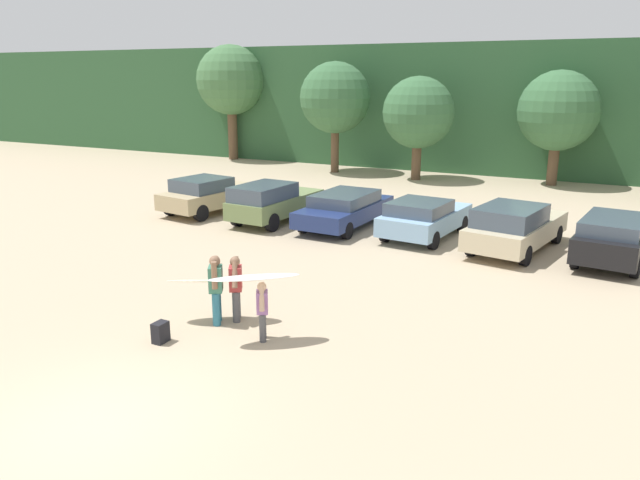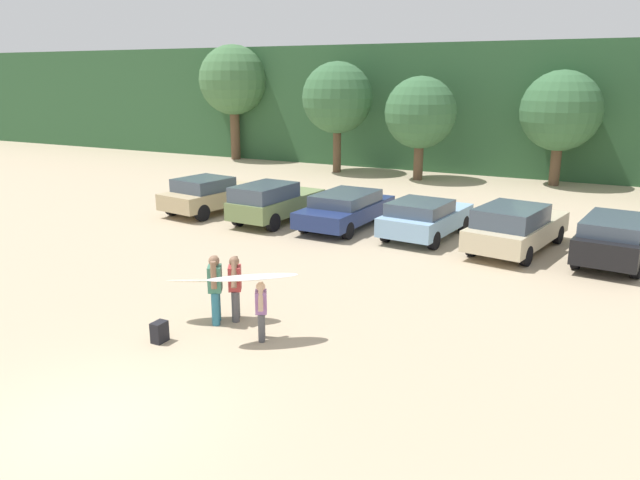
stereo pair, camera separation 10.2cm
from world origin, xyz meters
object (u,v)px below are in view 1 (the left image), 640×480
person_companion (236,284)px  backpack_dropped (160,332)px  parked_car_black (615,236)px  surfboard_white (254,277)px  parked_car_champagne (515,227)px  surfboard_cream (215,280)px  parked_car_sky_blue (424,217)px  person_child (262,308)px  person_adult (216,285)px  parked_car_navy (345,208)px  parked_car_tan (209,194)px  parked_car_olive_green (273,201)px

person_companion → backpack_dropped: size_ratio=3.40×
parked_car_black → surfboard_white: bearing=152.8°
parked_car_champagne → surfboard_cream: 10.46m
backpack_dropped → parked_car_sky_blue: bearing=78.1°
person_child → surfboard_white: surfboard_white is taller
parked_car_champagne → person_adult: (-4.96, -9.24, 0.11)m
parked_car_navy → parked_car_champagne: (6.20, -0.43, 0.08)m
surfboard_cream → surfboard_white: (1.44, -0.55, 0.46)m
parked_car_tan → surfboard_white: surfboard_white is taller
parked_car_sky_blue → backpack_dropped: size_ratio=9.43×
parked_car_black → person_companion: size_ratio=3.19×
parked_car_navy → person_companion: (1.53, -9.31, 0.15)m
person_companion → surfboard_white: person_companion is taller
parked_car_olive_green → surfboard_cream: bearing=-152.6°
parked_car_navy → parked_car_sky_blue: 3.11m
parked_car_champagne → parked_car_tan: bearing=99.2°
person_adult → surfboard_white: (1.34, -0.45, 0.53)m
surfboard_white → parked_car_champagne: bearing=-149.6°
parked_car_navy → parked_car_black: bearing=-89.1°
parked_car_black → surfboard_cream: bearing=145.8°
parked_car_navy → person_companion: bearing=-168.4°
person_child → surfboard_cream: 1.60m
parked_car_tan → parked_car_champagne: bearing=-82.0°
person_child → person_companion: size_ratio=0.85×
parked_car_sky_blue → person_child: parked_car_sky_blue is taller
parked_car_navy → surfboard_cream: bearing=-171.0°
parked_car_tan → person_adult: bearing=-133.6°
parked_car_navy → surfboard_cream: size_ratio=2.17×
parked_car_black → person_child: parked_car_black is taller
surfboard_cream → surfboard_white: bearing=130.4°
parked_car_sky_blue → surfboard_white: bearing=-177.2°
parked_car_tan → parked_car_navy: bearing=-78.5°
parked_car_black → person_child: bearing=152.8°
parked_car_black → person_adult: (-7.87, -9.46, 0.12)m
parked_car_sky_blue → backpack_dropped: (-2.31, -10.91, -0.50)m
parked_car_sky_blue → surfboard_cream: bearing=174.0°
surfboard_cream → person_adult: bearing=108.6°
parked_car_navy → person_adult: person_adult is taller
surfboard_white → parked_car_black: bearing=-162.5°
person_adult → person_child: person_adult is taller
parked_car_sky_blue → person_companion: person_companion is taller
parked_car_olive_green → parked_car_sky_blue: size_ratio=1.04×
parked_car_sky_blue → parked_car_black: bearing=-84.6°
parked_car_olive_green → person_child: bearing=-146.0°
parked_car_sky_blue → person_child: size_ratio=3.27×
parked_car_navy → person_companion: person_companion is taller
person_companion → surfboard_white: bearing=111.0°
parked_car_olive_green → parked_car_black: 11.89m
person_companion → parked_car_champagne: bearing=-148.8°
parked_car_olive_green → parked_car_sky_blue: parked_car_olive_green is taller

